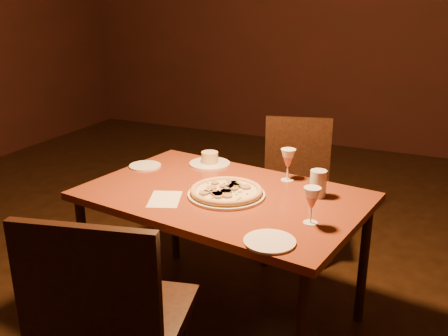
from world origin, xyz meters
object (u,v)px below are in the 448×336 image
at_px(dining_table, 223,205).
at_px(pizza_plate, 226,192).
at_px(chair_near, 110,320).
at_px(chair_far, 296,180).

distance_m(dining_table, pizza_plate, 0.09).
xyz_separation_m(dining_table, chair_near, (-0.02, -0.87, -0.09)).
relative_size(dining_table, pizza_plate, 3.88).
height_order(dining_table, chair_near, chair_near).
distance_m(chair_far, pizza_plate, 0.92).
bearing_deg(dining_table, pizza_plate, -34.29).
xyz_separation_m(chair_near, pizza_plate, (0.05, 0.84, 0.18)).
relative_size(chair_near, pizza_plate, 2.66).
bearing_deg(pizza_plate, chair_far, 84.89).
relative_size(chair_near, chair_far, 1.12).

